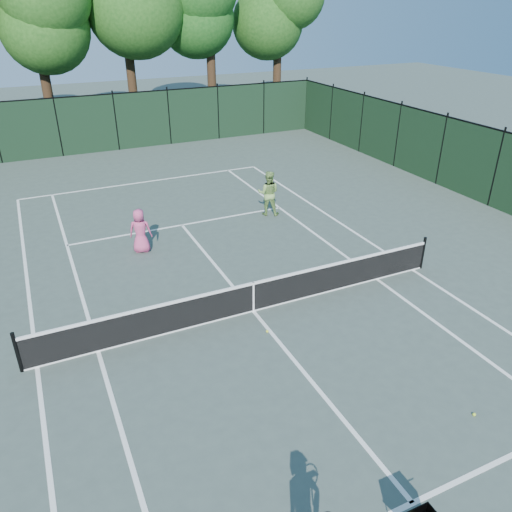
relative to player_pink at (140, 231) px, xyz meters
name	(u,v)px	position (x,y,z in m)	size (l,w,h in m)	color
ground	(253,311)	(1.86, -4.86, -0.75)	(90.00, 90.00, 0.00)	#404E46
sideline_doubles_left	(37,367)	(-3.63, -4.86, -0.75)	(0.10, 23.77, 0.01)	white
sideline_doubles_right	(412,270)	(7.34, -4.86, -0.75)	(0.10, 23.77, 0.01)	white
sideline_singles_left	(98,351)	(-2.26, -4.86, -0.75)	(0.10, 23.77, 0.01)	white
sideline_singles_right	(377,279)	(5.97, -4.86, -0.75)	(0.10, 23.77, 0.01)	white
baseline_far	(146,182)	(1.86, 7.03, -0.75)	(10.97, 0.10, 0.01)	white
service_line_near	(413,503)	(1.86, -11.26, -0.75)	(8.23, 0.10, 0.01)	white
service_line_far	(182,225)	(1.86, 1.54, -0.75)	(8.23, 0.10, 0.01)	white
center_service_line	(253,311)	(1.86, -4.86, -0.75)	(0.10, 12.80, 0.01)	white
tennis_net	(253,296)	(1.86, -4.86, -0.28)	(11.69, 0.09, 1.06)	black
fence_far	(116,123)	(1.86, 13.14, 0.75)	(24.00, 0.05, 3.00)	black
player_pink	(140,231)	(0.00, 0.00, 0.00)	(0.86, 0.71, 1.51)	#C74678
player_green	(268,193)	(5.26, 1.13, 0.12)	(1.07, 1.00, 1.75)	#7EA753
loose_ball_near_cart	(474,414)	(4.33, -10.22, -0.72)	(0.07, 0.07, 0.07)	#C9ED30
loose_ball_midcourt	(267,331)	(1.77, -5.89, -0.72)	(0.07, 0.07, 0.07)	yellow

